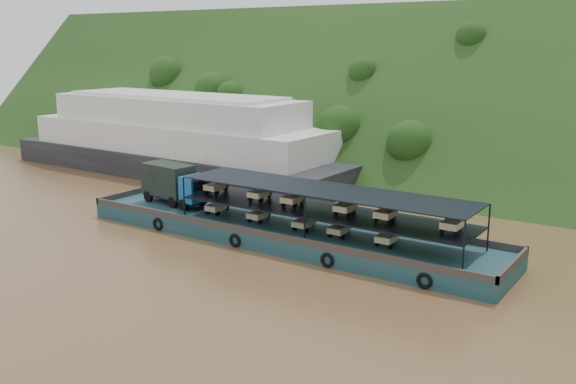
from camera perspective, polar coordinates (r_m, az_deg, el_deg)
The scene contains 4 objects.
ground at distance 49.26m, azimuth -0.01°, elevation -4.58°, with size 160.00×160.00×0.00m, color brown.
hillside at distance 80.81m, azimuth 14.35°, elevation 2.03°, with size 140.00×28.00×28.00m, color #183513.
cargo_barge at distance 50.29m, azimuth -1.36°, elevation -2.84°, with size 35.00×7.18×4.64m.
passenger_ferry at distance 76.51m, azimuth -9.85°, elevation 4.68°, with size 45.76×12.11×9.23m.
Camera 1 is at (26.09, -39.00, 14.99)m, focal length 40.00 mm.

